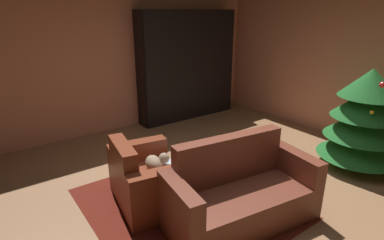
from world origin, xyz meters
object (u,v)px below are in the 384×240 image
Objects in this scene: armchair_red at (147,180)px; bottle_on_table at (197,168)px; bookshelf_unit at (193,66)px; decorated_tree at (364,119)px; couch_red at (240,196)px; coffee_table at (195,171)px; book_stack_on_table at (193,162)px.

armchair_red reaches higher than bottle_on_table.
decorated_tree is (3.31, 0.60, -0.35)m from bookshelf_unit.
decorated_tree reaches higher than couch_red.
bookshelf_unit is 1.96× the size of armchair_red.
decorated_tree is at bearing 78.95° from bottle_on_table.
couch_red is 2.18× the size of coffee_table.
couch_red is at bearing 35.82° from armchair_red.
couch_red is 7.63× the size of book_stack_on_table.
bookshelf_unit is 1.28× the size of couch_red.
bookshelf_unit is 3.39m from armchair_red.
couch_red is 5.93× the size of bottle_on_table.
decorated_tree reaches higher than bottle_on_table.
armchair_red is at bearing -142.92° from bottle_on_table.
bottle_on_table is 2.63m from decorated_tree.
bottle_on_table is (2.80, -1.98, -0.53)m from bookshelf_unit.
book_stack_on_table is (2.57, -1.87, -0.59)m from bookshelf_unit.
decorated_tree is (1.00, 2.95, 0.44)m from armchair_red.
armchair_red is at bearing -45.53° from bookshelf_unit.
bookshelf_unit reaches higher than armchair_red.
bookshelf_unit is at bearing 144.37° from coffee_table.
decorated_tree reaches higher than armchair_red.
coffee_table is 3.50× the size of book_stack_on_table.
book_stack_on_table is at bearing -165.37° from couch_red.
armchair_red reaches higher than coffee_table.
bottle_on_table is 0.20× the size of decorated_tree.
couch_red is at bearing -28.00° from bookshelf_unit.
coffee_table is at bearing -164.14° from couch_red.
bookshelf_unit is 3.38m from decorated_tree.
armchair_red is 0.65× the size of couch_red.
coffee_table is 2.72× the size of bottle_on_table.
armchair_red is 0.77× the size of decorated_tree.
bookshelf_unit is at bearing 152.00° from couch_red.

